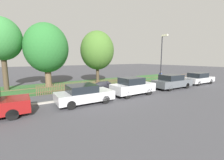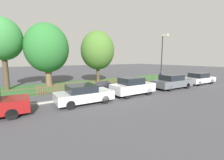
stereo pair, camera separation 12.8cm
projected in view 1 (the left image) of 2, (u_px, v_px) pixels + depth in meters
name	position (u px, v px, depth m)	size (l,w,h in m)	color
ground_plane	(113.00, 94.00, 13.41)	(120.00, 120.00, 0.00)	#424247
kerb_stone	(112.00, 93.00, 13.49)	(33.90, 0.20, 0.12)	#9E998E
grass_strip	(86.00, 84.00, 18.62)	(33.90, 6.67, 0.01)	#33602D
park_fence	(98.00, 84.00, 15.79)	(33.90, 0.05, 0.92)	brown
parked_car_black_saloon	(84.00, 94.00, 10.50)	(3.96, 1.94, 1.34)	#BCBCC1
parked_car_navy_estate	(133.00, 86.00, 12.91)	(3.86, 1.73, 1.54)	#BCBCC1
parked_car_red_compact	(172.00, 82.00, 15.82)	(4.48, 1.97, 1.48)	#51565B
parked_car_white_van	(198.00, 78.00, 18.69)	(4.47, 1.84, 1.40)	#BCBCC1
covered_motorcycle	(103.00, 86.00, 13.92)	(2.02, 0.79, 1.06)	black
tree_nearest_kerb	(2.00, 39.00, 14.49)	(3.61, 3.61, 7.13)	#473828
tree_behind_motorcycle	(47.00, 48.00, 16.27)	(4.62, 4.62, 6.95)	brown
tree_mid_park	(97.00, 51.00, 18.57)	(4.14, 4.14, 6.54)	#473828
pedestrian_near_fence	(160.00, 77.00, 18.10)	(0.38, 0.36, 1.64)	#2D3351
street_lamp	(162.00, 54.00, 17.42)	(0.20, 0.79, 5.85)	black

